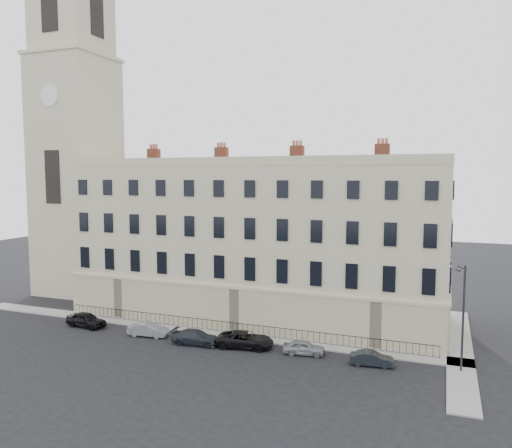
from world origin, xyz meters
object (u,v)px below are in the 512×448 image
Objects in this scene: car_d at (245,340)px; car_e at (304,348)px; streetlamp at (463,314)px; car_a at (86,320)px; car_b at (148,330)px; car_f at (372,359)px; car_c at (196,337)px.

car_e is (4.97, 0.12, -0.09)m from car_d.
car_d is 16.92m from streetlamp.
car_a is 0.85× the size of car_d.
car_b is 1.11× the size of car_f.
car_a is 1.24× the size of car_f.
car_e is at bearing -83.87° from car_a.
streetlamp is (20.65, 1.37, 3.73)m from car_c.
car_b is 14.06m from car_e.
car_e is 5.39m from car_f.
car_d is (4.15, 0.77, 0.05)m from car_c.
car_a is 11.93m from car_c.
car_f is at bearing -96.76° from car_b.
car_a is 32.77m from streetlamp.
car_e is 0.43× the size of streetlamp.
car_a is 1.20× the size of car_e.
streetlamp is at bearing -94.71° from car_b.
car_b reaches higher than car_f.
car_b is 4.95m from car_c.
car_f is (10.34, -0.32, -0.12)m from car_d.
car_b is at bearing 161.20° from streetlamp.
car_a is 0.96× the size of car_c.
car_c is at bearing -87.68° from car_a.
car_d is at bearing -94.59° from car_b.
car_c is 0.89× the size of car_d.
car_e is 1.03× the size of car_f.
car_f is (19.42, 0.04, -0.06)m from car_b.
car_d is at bearing 161.13° from streetlamp.
car_f is at bearing -84.95° from car_a.
car_e is (9.12, 0.89, -0.04)m from car_c.
car_a reaches higher than car_e.
car_c is at bearing -101.61° from car_b.
car_b is at bearing 80.44° from car_c.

